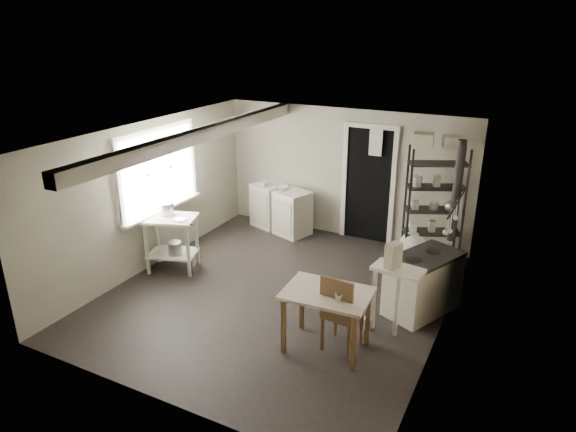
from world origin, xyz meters
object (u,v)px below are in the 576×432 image
at_px(prep_table, 172,246).
at_px(base_cabinets, 281,206).
at_px(stove, 423,281).
at_px(work_table, 326,320).
at_px(shelf_rack, 434,205).
at_px(chair, 343,312).
at_px(flour_sack, 412,249).
at_px(stockpot, 166,210).

distance_m(prep_table, base_cabinets, 2.34).
height_order(stove, work_table, stove).
distance_m(shelf_rack, stove, 1.73).
height_order(shelf_rack, chair, shelf_rack).
bearing_deg(flour_sack, base_cabinets, 173.50).
height_order(prep_table, base_cabinets, base_cabinets).
xyz_separation_m(prep_table, work_table, (2.96, -0.84, -0.02)).
distance_m(base_cabinets, work_table, 3.78).
relative_size(stockpot, shelf_rack, 0.13).
relative_size(stove, chair, 1.04).
bearing_deg(stockpot, chair, -14.06).
height_order(prep_table, stockpot, stockpot).
bearing_deg(chair, prep_table, 171.71).
distance_m(prep_table, stockpot, 0.56).
bearing_deg(prep_table, shelf_rack, 31.58).
xyz_separation_m(base_cabinets, shelf_rack, (2.78, -0.06, 0.49)).
bearing_deg(chair, shelf_rack, 87.31).
height_order(work_table, flour_sack, work_table).
relative_size(base_cabinets, work_table, 1.25).
bearing_deg(prep_table, stockpot, 147.98).
bearing_deg(base_cabinets, stove, -10.88).
relative_size(shelf_rack, chair, 1.90).
relative_size(base_cabinets, shelf_rack, 0.66).
distance_m(stove, chair, 1.42).
relative_size(prep_table, flour_sack, 1.64).
bearing_deg(stove, work_table, -96.43).
xyz_separation_m(stockpot, work_table, (3.08, -0.92, -0.56)).
distance_m(stockpot, stove, 3.95).
distance_m(shelf_rack, flour_sack, 0.78).
bearing_deg(flour_sack, shelf_rack, 44.48).
bearing_deg(chair, flour_sack, 91.60).
bearing_deg(stockpot, flour_sack, 28.55).
bearing_deg(shelf_rack, base_cabinets, 153.84).
bearing_deg(shelf_rack, stove, -105.94).
bearing_deg(flour_sack, stove, -70.80).
height_order(chair, flour_sack, chair).
xyz_separation_m(prep_table, shelf_rack, (3.51, 2.16, 0.55)).
xyz_separation_m(stockpot, stove, (3.89, 0.45, -0.50)).
bearing_deg(work_table, shelf_rack, 79.51).
height_order(stockpot, shelf_rack, shelf_rack).
xyz_separation_m(base_cabinets, work_table, (2.22, -3.06, -0.08)).
bearing_deg(chair, stockpot, 170.90).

